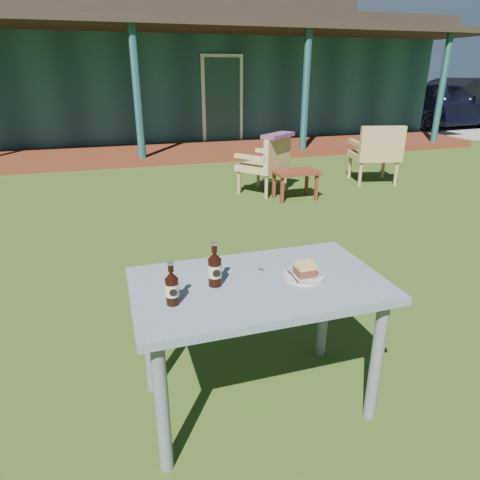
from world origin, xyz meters
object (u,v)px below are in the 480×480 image
object	(u,v)px
cola_bottle_near	(215,269)
armchair_right	(377,151)
car_near	(439,104)
armchair_left	(267,162)
car_far	(467,100)
side_table	(295,175)
cola_bottle_far	(172,288)
cafe_table	(258,300)
cake_slice	(305,269)
plate	(304,275)

from	to	relation	value
cola_bottle_near	armchair_right	xyz separation A→B (m)	(3.56, 3.97, -0.30)
car_near	armchair_left	xyz separation A→B (m)	(-7.58, -5.47, -0.26)
car_near	armchair_right	distance (m)	7.90
car_far	side_table	world-z (taller)	car_far
cola_bottle_near	cola_bottle_far	world-z (taller)	cola_bottle_near
cafe_table	armchair_left	world-z (taller)	armchair_left
cafe_table	cola_bottle_far	world-z (taller)	cola_bottle_far
car_far	cola_bottle_far	world-z (taller)	car_far
cafe_table	cake_slice	distance (m)	0.27
armchair_left	side_table	xyz separation A→B (m)	(0.26, -0.40, -0.12)
cola_bottle_far	armchair_right	distance (m)	5.57
car_near	car_far	world-z (taller)	same
cafe_table	cola_bottle_far	size ratio (longest dim) A/B	6.11
cola_bottle_near	armchair_left	world-z (taller)	cola_bottle_near
cola_bottle_near	armchair_left	distance (m)	4.29
car_near	armchair_right	world-z (taller)	car_near
car_far	side_table	bearing A→B (deg)	111.84
cafe_table	cola_bottle_near	bearing A→B (deg)	172.70
car_far	cafe_table	distance (m)	16.05
plate	armchair_right	xyz separation A→B (m)	(3.13, 4.01, -0.22)
car_near	plate	bearing A→B (deg)	130.77
cola_bottle_near	armchair_right	bearing A→B (deg)	48.07
car_far	cola_bottle_far	distance (m)	16.42
car_far	armchair_left	distance (m)	12.38
plate	armchair_right	size ratio (longest dim) A/B	0.23
side_table	car_near	bearing A→B (deg)	38.71
cola_bottle_far	cafe_table	bearing A→B (deg)	11.68
cake_slice	armchair_right	world-z (taller)	armchair_right
armchair_right	side_table	size ratio (longest dim) A/B	1.50
cake_slice	cola_bottle_near	distance (m)	0.44
car_far	plate	world-z (taller)	car_far
cola_bottle_near	cafe_table	bearing A→B (deg)	-7.30
plate	armchair_left	bearing A→B (deg)	71.72
cola_bottle_near	cola_bottle_far	size ratio (longest dim) A/B	1.09
plate	side_table	xyz separation A→B (m)	(1.57, 3.55, -0.39)
car_far	side_table	distance (m)	12.40
plate	armchair_left	world-z (taller)	armchair_left
armchair_left	armchair_right	bearing A→B (deg)	1.93
car_far	cafe_table	bearing A→B (deg)	118.08
car_far	cake_slice	distance (m)	15.90
car_far	plate	size ratio (longest dim) A/B	21.42
car_far	cola_bottle_far	size ratio (longest dim) A/B	22.25
armchair_left	armchair_right	world-z (taller)	armchair_right
armchair_right	cola_bottle_far	bearing A→B (deg)	-132.80
cafe_table	side_table	bearing A→B (deg)	63.08
car_near	plate	size ratio (longest dim) A/B	20.72
cola_bottle_far	side_table	size ratio (longest dim) A/B	0.33
plate	cafe_table	bearing A→B (deg)	175.34
car_near	cake_slice	size ratio (longest dim) A/B	45.94
armchair_left	cafe_table	bearing A→B (deg)	-111.30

